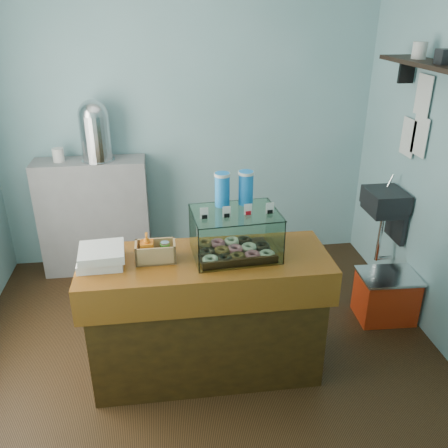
{
  "coord_description": "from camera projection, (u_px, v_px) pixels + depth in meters",
  "views": [
    {
      "loc": [
        -0.23,
        -2.89,
        2.36
      ],
      "look_at": [
        0.13,
        -0.15,
        1.08
      ],
      "focal_mm": 38.0,
      "sensor_mm": 36.0,
      "label": 1
    }
  ],
  "objects": [
    {
      "name": "back_shelf",
      "position": [
        95.0,
        216.0,
        4.47
      ],
      "size": [
        1.0,
        0.32,
        1.1
      ],
      "primitive_type": "cube",
      "color": "gray",
      "rests_on": "ground"
    },
    {
      "name": "red_cooler",
      "position": [
        386.0,
        296.0,
        3.87
      ],
      "size": [
        0.48,
        0.37,
        0.4
      ],
      "rotation": [
        0.0,
        0.0,
        -0.04
      ],
      "color": "red",
      "rests_on": "ground"
    },
    {
      "name": "condiment_crate",
      "position": [
        154.0,
        251.0,
        2.96
      ],
      "size": [
        0.25,
        0.15,
        0.19
      ],
      "rotation": [
        0.0,
        0.0,
        0.0
      ],
      "color": "tan",
      "rests_on": "counter"
    },
    {
      "name": "ground",
      "position": [
        204.0,
        345.0,
        3.62
      ],
      "size": [
        3.5,
        3.5,
        0.0
      ],
      "primitive_type": "plane",
      "color": "black",
      "rests_on": "ground"
    },
    {
      "name": "room_shell",
      "position": [
        203.0,
        123.0,
        2.92
      ],
      "size": [
        3.54,
        3.04,
        2.82
      ],
      "color": "#75A7AB",
      "rests_on": "ground"
    },
    {
      "name": "coffee_urn",
      "position": [
        95.0,
        129.0,
        4.12
      ],
      "size": [
        0.29,
        0.29,
        0.54
      ],
      "color": "silver",
      "rests_on": "back_shelf"
    },
    {
      "name": "display_case",
      "position": [
        234.0,
        229.0,
        3.02
      ],
      "size": [
        0.57,
        0.44,
        0.51
      ],
      "rotation": [
        0.0,
        0.0,
        0.07
      ],
      "color": "#321B0F",
      "rests_on": "counter"
    },
    {
      "name": "counter",
      "position": [
        207.0,
        315.0,
        3.2
      ],
      "size": [
        1.6,
        0.6,
        0.9
      ],
      "color": "#432A0C",
      "rests_on": "ground"
    },
    {
      "name": "pastry_boxes",
      "position": [
        101.0,
        256.0,
        2.93
      ],
      "size": [
        0.3,
        0.3,
        0.11
      ],
      "rotation": [
        0.0,
        0.0,
        0.03
      ],
      "color": "silver",
      "rests_on": "counter"
    }
  ]
}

